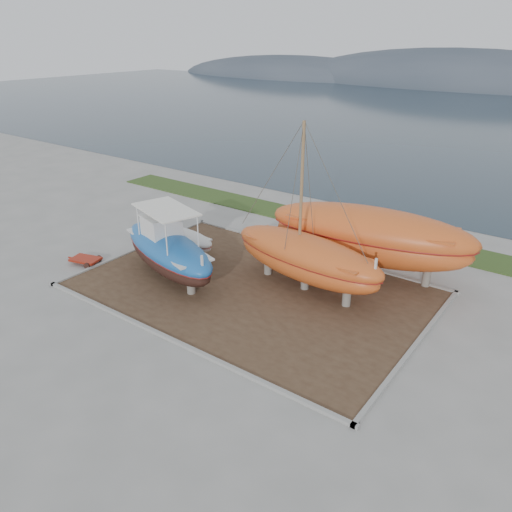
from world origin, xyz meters
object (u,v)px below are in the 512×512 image
Objects in this scene: blue_caique at (168,243)px; orange_bare_hull at (368,242)px; orange_sailboat at (308,211)px; white_dinghy at (186,242)px; red_trailer at (86,261)px.

blue_caique reaches higher than orange_bare_hull.
orange_sailboat reaches higher than orange_bare_hull.
white_dinghy is at bearing 135.92° from blue_caique.
red_trailer is at bearing -151.26° from orange_sailboat.
orange_bare_hull is (10.44, 3.92, 1.23)m from white_dinghy.
orange_sailboat is (8.60, 0.20, 3.75)m from white_dinghy.
blue_caique is 0.92× the size of orange_sailboat.
blue_caique is at bearing -149.93° from orange_bare_hull.
blue_caique is 8.04m from orange_sailboat.
orange_sailboat reaches higher than red_trailer.
orange_sailboat is 3.62× the size of red_trailer.
red_trailer is at bearing -144.76° from blue_caique.
blue_caique is 11.22m from orange_bare_hull.
orange_bare_hull is (1.84, 3.71, -2.52)m from orange_sailboat.
orange_sailboat is at bearing 6.36° from red_trailer.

